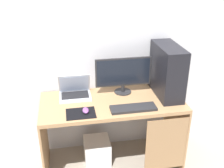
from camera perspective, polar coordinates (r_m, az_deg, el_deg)
name	(u,v)px	position (r m, az deg, el deg)	size (l,w,h in m)	color
ground_plane	(112,161)	(3.06, 0.00, -15.88)	(8.00, 8.00, 0.00)	#9E9384
wall_back	(106,35)	(2.75, -1.28, 10.20)	(4.00, 0.05, 2.60)	silver
desk	(114,115)	(2.70, 0.42, -6.52)	(1.37, 0.62, 0.75)	#A37A51
pc_tower	(167,71)	(2.71, 11.44, 2.72)	(0.21, 0.50, 0.50)	black
monitor	(123,74)	(2.70, 2.38, 2.03)	(0.56, 0.17, 0.37)	#232326
laptop	(75,92)	(2.73, -7.76, -1.64)	(0.31, 0.25, 0.22)	#B7BCC6
keyboard	(133,108)	(2.50, 4.47, -5.04)	(0.42, 0.14, 0.02)	#232326
mousepad	(81,113)	(2.44, -6.53, -6.10)	(0.26, 0.20, 0.01)	black
mouse_left	(86,110)	(2.45, -5.52, -5.51)	(0.06, 0.10, 0.03)	#8C4C99
subwoofer	(97,151)	(2.99, -3.14, -13.76)	(0.27, 0.27, 0.27)	white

